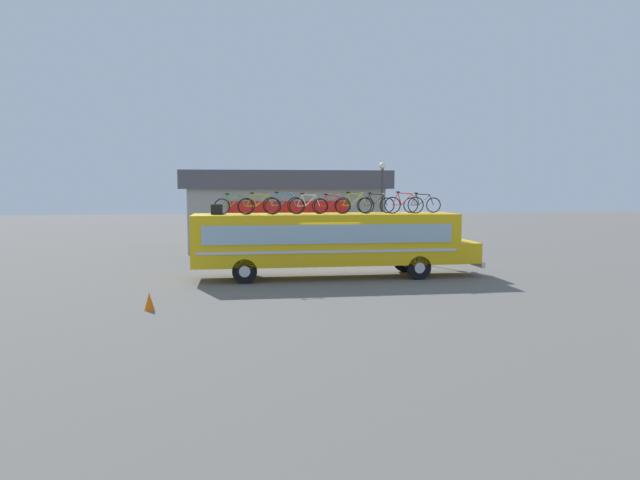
% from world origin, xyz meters
% --- Properties ---
extents(ground_plane, '(120.00, 120.00, 0.00)m').
position_xyz_m(ground_plane, '(0.00, 0.00, 0.00)').
color(ground_plane, '#605E59').
extents(bus, '(12.57, 2.45, 2.80)m').
position_xyz_m(bus, '(0.21, 0.00, 1.67)').
color(bus, yellow).
rests_on(bus, ground).
extents(luggage_bag_1, '(0.48, 0.35, 0.43)m').
position_xyz_m(luggage_bag_1, '(-4.67, -0.03, 3.02)').
color(luggage_bag_1, black).
rests_on(luggage_bag_1, bus).
extents(rooftop_bicycle_1, '(1.65, 0.44, 0.90)m').
position_xyz_m(rooftop_bicycle_1, '(-3.97, 0.01, 3.18)').
color(rooftop_bicycle_1, black).
rests_on(rooftop_bicycle_1, bus).
extents(rooftop_bicycle_2, '(1.80, 0.44, 0.94)m').
position_xyz_m(rooftop_bicycle_2, '(-2.88, -0.41, 3.19)').
color(rooftop_bicycle_2, black).
rests_on(rooftop_bicycle_2, bus).
extents(rooftop_bicycle_3, '(1.79, 0.44, 0.97)m').
position_xyz_m(rooftop_bicycle_3, '(-1.85, 0.08, 3.20)').
color(rooftop_bicycle_3, black).
rests_on(rooftop_bicycle_3, bus).
extents(rooftop_bicycle_4, '(1.66, 0.44, 0.91)m').
position_xyz_m(rooftop_bicycle_4, '(-0.79, -0.17, 3.18)').
color(rooftop_bicycle_4, black).
rests_on(rooftop_bicycle_4, bus).
extents(rooftop_bicycle_5, '(1.60, 0.44, 0.86)m').
position_xyz_m(rooftop_bicycle_5, '(0.28, 0.18, 3.16)').
color(rooftop_bicycle_5, black).
rests_on(rooftop_bicycle_5, bus).
extents(rooftop_bicycle_6, '(1.76, 0.44, 0.95)m').
position_xyz_m(rooftop_bicycle_6, '(1.23, -0.15, 3.20)').
color(rooftop_bicycle_6, black).
rests_on(rooftop_bicycle_6, bus).
extents(rooftop_bicycle_7, '(1.73, 0.44, 0.92)m').
position_xyz_m(rooftop_bicycle_7, '(2.30, 0.38, 3.19)').
color(rooftop_bicycle_7, black).
rests_on(rooftop_bicycle_7, bus).
extents(rooftop_bicycle_8, '(1.78, 0.44, 0.97)m').
position_xyz_m(rooftop_bicycle_8, '(3.43, -0.22, 3.20)').
color(rooftop_bicycle_8, black).
rests_on(rooftop_bicycle_8, bus).
extents(rooftop_bicycle_9, '(1.75, 0.44, 0.91)m').
position_xyz_m(rooftop_bicycle_9, '(4.44, 0.33, 3.18)').
color(rooftop_bicycle_9, black).
rests_on(rooftop_bicycle_9, bus).
extents(roadside_building, '(12.78, 7.07, 4.97)m').
position_xyz_m(roadside_building, '(-0.89, 12.29, 2.55)').
color(roadside_building, '#9E9E99').
rests_on(roadside_building, ground).
extents(traffic_cone, '(0.33, 0.33, 0.58)m').
position_xyz_m(traffic_cone, '(-6.59, -5.64, 0.29)').
color(traffic_cone, orange).
rests_on(traffic_cone, ground).
extents(street_lamp, '(0.37, 0.37, 5.35)m').
position_xyz_m(street_lamp, '(4.18, 6.57, 3.43)').
color(street_lamp, '#38383D').
rests_on(street_lamp, ground).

